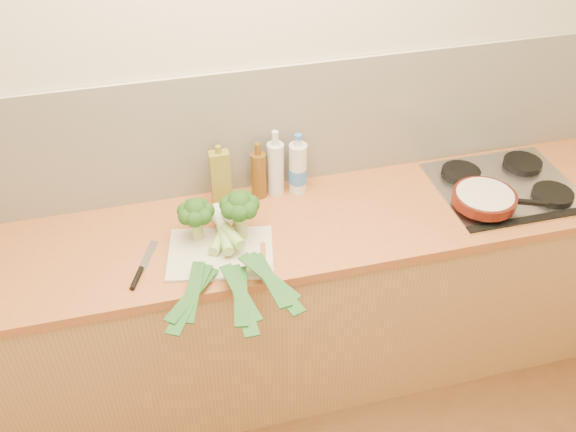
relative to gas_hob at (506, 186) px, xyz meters
The scene contains 15 objects.
room_shell 1.09m from the gas_hob, 163.89° to the left, with size 3.50×3.50×3.50m.
counter 1.12m from the gas_hob, behind, with size 3.20×0.62×0.90m.
gas_hob is the anchor object (origin of this frame).
chopping_board 1.26m from the gas_hob, behind, with size 0.39×0.29×0.01m, color beige.
broccoli_left 1.33m from the gas_hob, behind, with size 0.14×0.14×0.18m.
broccoli_right 1.17m from the gas_hob, behind, with size 0.15×0.15×0.21m.
leek_front 1.29m from the gas_hob, behind, with size 0.35×0.62×0.04m.
leek_mid 1.24m from the gas_hob, behind, with size 0.10×0.70×0.04m.
leek_back 1.19m from the gas_hob, behind, with size 0.24×0.61×0.04m.
chefs_knife 1.56m from the gas_hob, behind, with size 0.13×0.26×0.02m.
skillet 0.20m from the gas_hob, 146.62° to the right, with size 0.36×0.26×0.04m.
oil_tin 1.21m from the gas_hob, behind, with size 0.08×0.05×0.28m.
glass_bottle 0.99m from the gas_hob, 166.95° to the left, with size 0.07×0.07×0.30m.
amber_bottle 1.06m from the gas_hob, 168.14° to the left, with size 0.06×0.06×0.26m.
water_bottle 0.90m from the gas_hob, 166.30° to the left, with size 0.08×0.08×0.26m.
Camera 1 is at (-0.43, -0.72, 2.52)m, focal length 40.00 mm.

